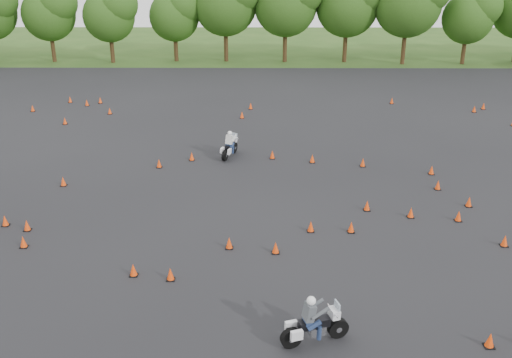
{
  "coord_description": "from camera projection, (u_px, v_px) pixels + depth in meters",
  "views": [
    {
      "loc": [
        0.2,
        -20.13,
        10.85
      ],
      "look_at": [
        0.0,
        4.0,
        1.2
      ],
      "focal_mm": 40.0,
      "sensor_mm": 36.0,
      "label": 1
    }
  ],
  "objects": [
    {
      "name": "traffic_cones",
      "position": [
        269.0,
        184.0,
        27.98
      ],
      "size": [
        37.01,
        33.05,
        0.45
      ],
      "color": "#EF400A",
      "rests_on": "asphalt_pad"
    },
    {
      "name": "rider_grey",
      "position": [
        315.0,
        318.0,
        16.72
      ],
      "size": [
        2.26,
        1.32,
        1.67
      ],
      "primitive_type": null,
      "rotation": [
        0.0,
        0.0,
        0.33
      ],
      "color": "#464A4F",
      "rests_on": "ground"
    },
    {
      "name": "treeline",
      "position": [
        301.0,
        23.0,
        53.54
      ],
      "size": [
        87.01,
        32.57,
        10.54
      ],
      "color": "#284C15",
      "rests_on": "ground"
    },
    {
      "name": "asphalt_pad",
      "position": [
        256.0,
        186.0,
        28.29
      ],
      "size": [
        62.0,
        62.0,
        0.0
      ],
      "primitive_type": "plane",
      "color": "black",
      "rests_on": "ground"
    },
    {
      "name": "ground",
      "position": [
        255.0,
        244.0,
        22.72
      ],
      "size": [
        140.0,
        140.0,
        0.0
      ],
      "primitive_type": "plane",
      "color": "#2D5119",
      "rests_on": "ground"
    },
    {
      "name": "rider_white",
      "position": [
        229.0,
        143.0,
        32.1
      ],
      "size": [
        1.24,
        2.14,
        1.58
      ],
      "primitive_type": null,
      "rotation": [
        0.0,
        0.0,
        1.25
      ],
      "color": "silver",
      "rests_on": "ground"
    }
  ]
}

